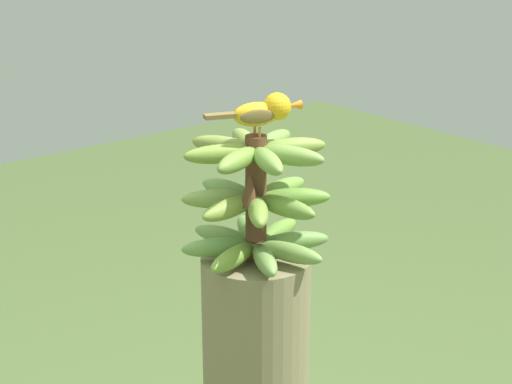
{
  "coord_description": "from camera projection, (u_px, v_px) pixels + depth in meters",
  "views": [
    {
      "loc": [
        0.96,
        1.16,
        1.66
      ],
      "look_at": [
        0.0,
        0.0,
        1.14
      ],
      "focal_mm": 60.94,
      "sensor_mm": 36.0,
      "label": 1
    }
  ],
  "objects": [
    {
      "name": "banana_bunch",
      "position": [
        256.0,
        198.0,
        1.6
      ],
      "size": [
        0.28,
        0.28,
        0.24
      ],
      "color": "brown",
      "rests_on": "banana_tree"
    },
    {
      "name": "perched_bird",
      "position": [
        265.0,
        111.0,
        1.55
      ],
      "size": [
        0.18,
        0.08,
        0.08
      ],
      "color": "#C68933",
      "rests_on": "banana_bunch"
    }
  ]
}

